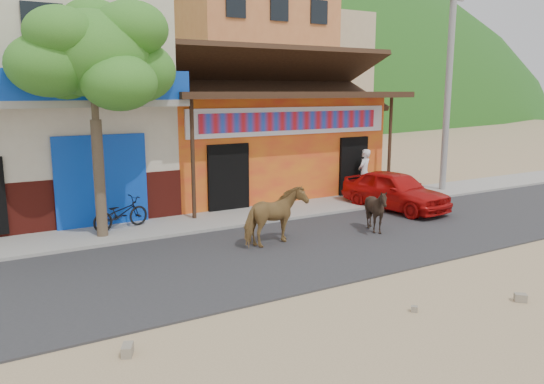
{
  "coord_description": "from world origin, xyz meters",
  "views": [
    {
      "loc": [
        -7.53,
        -7.94,
        3.82
      ],
      "look_at": [
        -1.13,
        3.0,
        1.4
      ],
      "focal_mm": 35.0,
      "sensor_mm": 36.0,
      "label": 1
    }
  ],
  "objects_px": {
    "cow_dark": "(376,210)",
    "scooter": "(121,213)",
    "cow_tan": "(275,217)",
    "red_car": "(395,190)",
    "pedestrian": "(364,172)",
    "tree": "(96,120)",
    "utility_pole": "(449,83)"
  },
  "relations": [
    {
      "from": "cow_dark",
      "to": "scooter",
      "type": "distance_m",
      "value": 6.94
    },
    {
      "from": "cow_tan",
      "to": "red_car",
      "type": "height_order",
      "value": "cow_tan"
    },
    {
      "from": "cow_dark",
      "to": "scooter",
      "type": "xyz_separation_m",
      "value": [
        -5.96,
        3.55,
        -0.1
      ]
    },
    {
      "from": "cow_tan",
      "to": "pedestrian",
      "type": "bearing_deg",
      "value": -71.69
    },
    {
      "from": "tree",
      "to": "utility_pole",
      "type": "xyz_separation_m",
      "value": [
        12.8,
        0.2,
        1.0
      ]
    },
    {
      "from": "scooter",
      "to": "pedestrian",
      "type": "height_order",
      "value": "pedestrian"
    },
    {
      "from": "utility_pole",
      "to": "red_car",
      "type": "height_order",
      "value": "utility_pole"
    },
    {
      "from": "scooter",
      "to": "cow_tan",
      "type": "bearing_deg",
      "value": -153.38
    },
    {
      "from": "utility_pole",
      "to": "red_car",
      "type": "xyz_separation_m",
      "value": [
        -3.82,
        -1.45,
        -3.45
      ]
    },
    {
      "from": "pedestrian",
      "to": "cow_dark",
      "type": "bearing_deg",
      "value": 29.73
    },
    {
      "from": "cow_tan",
      "to": "red_car",
      "type": "relative_size",
      "value": 0.46
    },
    {
      "from": "utility_pole",
      "to": "red_car",
      "type": "relative_size",
      "value": 2.16
    },
    {
      "from": "cow_tan",
      "to": "scooter",
      "type": "xyz_separation_m",
      "value": [
        -3.0,
        3.19,
        -0.21
      ]
    },
    {
      "from": "utility_pole",
      "to": "cow_dark",
      "type": "distance_m",
      "value": 7.87
    },
    {
      "from": "cow_tan",
      "to": "tree",
      "type": "bearing_deg",
      "value": 39.81
    },
    {
      "from": "tree",
      "to": "pedestrian",
      "type": "height_order",
      "value": "tree"
    },
    {
      "from": "cow_dark",
      "to": "red_car",
      "type": "height_order",
      "value": "red_car"
    },
    {
      "from": "tree",
      "to": "red_car",
      "type": "xyz_separation_m",
      "value": [
        8.98,
        -1.25,
        -2.45
      ]
    },
    {
      "from": "tree",
      "to": "cow_dark",
      "type": "distance_m",
      "value": 7.67
    },
    {
      "from": "red_car",
      "to": "pedestrian",
      "type": "height_order",
      "value": "pedestrian"
    },
    {
      "from": "tree",
      "to": "pedestrian",
      "type": "distance_m",
      "value": 9.64
    },
    {
      "from": "tree",
      "to": "utility_pole",
      "type": "height_order",
      "value": "utility_pole"
    },
    {
      "from": "tree",
      "to": "scooter",
      "type": "xyz_separation_m",
      "value": [
        0.6,
        0.44,
        -2.57
      ]
    },
    {
      "from": "scooter",
      "to": "utility_pole",
      "type": "bearing_deg",
      "value": -107.75
    },
    {
      "from": "tree",
      "to": "scooter",
      "type": "bearing_deg",
      "value": 36.39
    },
    {
      "from": "pedestrian",
      "to": "tree",
      "type": "bearing_deg",
      "value": -19.69
    },
    {
      "from": "cow_dark",
      "to": "red_car",
      "type": "bearing_deg",
      "value": 101.79
    },
    {
      "from": "red_car",
      "to": "scooter",
      "type": "xyz_separation_m",
      "value": [
        -8.38,
        1.7,
        -0.12
      ]
    },
    {
      "from": "cow_dark",
      "to": "pedestrian",
      "type": "bearing_deg",
      "value": 118.21
    },
    {
      "from": "cow_tan",
      "to": "scooter",
      "type": "distance_m",
      "value": 4.38
    },
    {
      "from": "utility_pole",
      "to": "scooter",
      "type": "height_order",
      "value": "utility_pole"
    },
    {
      "from": "tree",
      "to": "cow_tan",
      "type": "xyz_separation_m",
      "value": [
        3.6,
        -2.75,
        -2.36
      ]
    }
  ]
}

